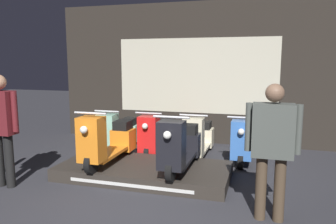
{
  "coord_description": "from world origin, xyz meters",
  "views": [
    {
      "loc": [
        1.47,
        -3.39,
        1.88
      ],
      "look_at": [
        -0.13,
        2.18,
        0.98
      ],
      "focal_mm": 35.0,
      "sensor_mm": 36.0,
      "label": 1
    }
  ],
  "objects_px": {
    "scooter_display_right": "(181,146)",
    "scooter_backrow_2": "(199,138)",
    "scooter_backrow_0": "(119,133)",
    "scooter_backrow_1": "(158,136)",
    "scooter_backrow_3": "(243,141)",
    "person_right_browsing": "(272,141)",
    "scooter_display_left": "(108,141)",
    "person_left_browsing": "(1,122)"
  },
  "relations": [
    {
      "from": "scooter_backrow_1",
      "to": "person_right_browsing",
      "type": "xyz_separation_m",
      "value": [
        2.16,
        -2.37,
        0.6
      ]
    },
    {
      "from": "scooter_display_right",
      "to": "scooter_backrow_2",
      "type": "relative_size",
      "value": 1.0
    },
    {
      "from": "scooter_display_left",
      "to": "scooter_backrow_0",
      "type": "bearing_deg",
      "value": 107.56
    },
    {
      "from": "scooter_display_left",
      "to": "person_left_browsing",
      "type": "relative_size",
      "value": 0.95
    },
    {
      "from": "scooter_display_left",
      "to": "person_right_browsing",
      "type": "relative_size",
      "value": 0.99
    },
    {
      "from": "scooter_backrow_0",
      "to": "scooter_backrow_2",
      "type": "xyz_separation_m",
      "value": [
        1.71,
        0.0,
        0.0
      ]
    },
    {
      "from": "scooter_display_right",
      "to": "scooter_backrow_1",
      "type": "distance_m",
      "value": 1.67
    },
    {
      "from": "scooter_display_left",
      "to": "scooter_backrow_2",
      "type": "relative_size",
      "value": 1.0
    },
    {
      "from": "scooter_backrow_1",
      "to": "scooter_backrow_3",
      "type": "xyz_separation_m",
      "value": [
        1.71,
        0.0,
        0.0
      ]
    },
    {
      "from": "scooter_backrow_0",
      "to": "person_right_browsing",
      "type": "xyz_separation_m",
      "value": [
        3.02,
        -2.37,
        0.6
      ]
    },
    {
      "from": "scooter_backrow_0",
      "to": "person_left_browsing",
      "type": "relative_size",
      "value": 0.95
    },
    {
      "from": "scooter_backrow_3",
      "to": "person_left_browsing",
      "type": "height_order",
      "value": "person_left_browsing"
    },
    {
      "from": "scooter_backrow_0",
      "to": "scooter_backrow_2",
      "type": "bearing_deg",
      "value": 0.0
    },
    {
      "from": "scooter_backrow_0",
      "to": "person_left_browsing",
      "type": "height_order",
      "value": "person_left_browsing"
    },
    {
      "from": "scooter_display_left",
      "to": "scooter_backrow_3",
      "type": "bearing_deg",
      "value": 33.92
    },
    {
      "from": "scooter_display_right",
      "to": "scooter_backrow_3",
      "type": "xyz_separation_m",
      "value": [
        0.88,
        1.43,
        -0.2
      ]
    },
    {
      "from": "scooter_backrow_3",
      "to": "person_right_browsing",
      "type": "height_order",
      "value": "person_right_browsing"
    },
    {
      "from": "scooter_display_left",
      "to": "scooter_display_right",
      "type": "height_order",
      "value": "same"
    },
    {
      "from": "scooter_backrow_0",
      "to": "scooter_backrow_2",
      "type": "distance_m",
      "value": 1.71
    },
    {
      "from": "scooter_display_left",
      "to": "scooter_backrow_3",
      "type": "height_order",
      "value": "scooter_display_left"
    },
    {
      "from": "scooter_display_right",
      "to": "scooter_backrow_1",
      "type": "relative_size",
      "value": 1.0
    },
    {
      "from": "person_left_browsing",
      "to": "scooter_backrow_3",
      "type": "bearing_deg",
      "value": 35.06
    },
    {
      "from": "scooter_backrow_3",
      "to": "scooter_backrow_0",
      "type": "bearing_deg",
      "value": 180.0
    },
    {
      "from": "scooter_display_left",
      "to": "scooter_backrow_0",
      "type": "relative_size",
      "value": 1.0
    },
    {
      "from": "scooter_display_right",
      "to": "scooter_backrow_3",
      "type": "height_order",
      "value": "scooter_display_right"
    },
    {
      "from": "scooter_display_right",
      "to": "person_left_browsing",
      "type": "xyz_separation_m",
      "value": [
        -2.49,
        -0.94,
        0.42
      ]
    },
    {
      "from": "scooter_backrow_3",
      "to": "person_left_browsing",
      "type": "relative_size",
      "value": 0.95
    },
    {
      "from": "person_left_browsing",
      "to": "scooter_backrow_2",
      "type": "bearing_deg",
      "value": 43.27
    },
    {
      "from": "scooter_display_left",
      "to": "scooter_backrow_2",
      "type": "xyz_separation_m",
      "value": [
        1.26,
        1.43,
        -0.2
      ]
    },
    {
      "from": "scooter_backrow_0",
      "to": "person_right_browsing",
      "type": "relative_size",
      "value": 0.99
    },
    {
      "from": "scooter_backrow_0",
      "to": "scooter_backrow_1",
      "type": "relative_size",
      "value": 1.0
    },
    {
      "from": "person_right_browsing",
      "to": "scooter_display_left",
      "type": "bearing_deg",
      "value": 159.89
    },
    {
      "from": "scooter_display_right",
      "to": "scooter_backrow_3",
      "type": "relative_size",
      "value": 1.0
    },
    {
      "from": "scooter_backrow_0",
      "to": "scooter_display_right",
      "type": "bearing_deg",
      "value": -40.07
    },
    {
      "from": "scooter_display_right",
      "to": "person_left_browsing",
      "type": "relative_size",
      "value": 0.95
    },
    {
      "from": "person_right_browsing",
      "to": "scooter_backrow_1",
      "type": "bearing_deg",
      "value": 132.41
    },
    {
      "from": "person_left_browsing",
      "to": "scooter_backrow_1",
      "type": "bearing_deg",
      "value": 55.0
    },
    {
      "from": "scooter_backrow_0",
      "to": "scooter_backrow_1",
      "type": "distance_m",
      "value": 0.86
    },
    {
      "from": "scooter_display_left",
      "to": "scooter_display_right",
      "type": "xyz_separation_m",
      "value": [
        1.24,
        0.0,
        0.0
      ]
    },
    {
      "from": "scooter_backrow_1",
      "to": "person_right_browsing",
      "type": "distance_m",
      "value": 3.26
    },
    {
      "from": "scooter_backrow_2",
      "to": "scooter_backrow_0",
      "type": "bearing_deg",
      "value": 180.0
    },
    {
      "from": "scooter_backrow_3",
      "to": "person_left_browsing",
      "type": "xyz_separation_m",
      "value": [
        -3.37,
        -2.37,
        0.62
      ]
    }
  ]
}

